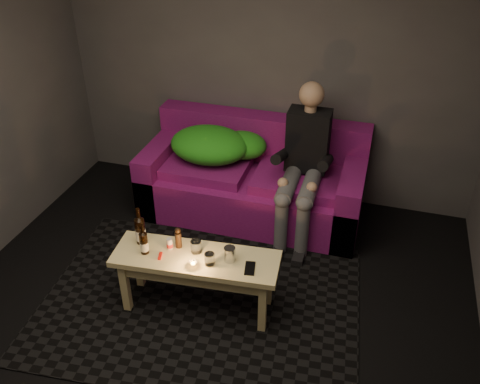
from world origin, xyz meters
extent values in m
plane|color=black|center=(0.00, 0.00, 0.00)|extent=(4.50, 4.50, 0.00)
plane|color=#484649|center=(0.00, 2.25, 1.30)|extent=(4.00, 0.00, 4.00)
cube|color=black|center=(-0.07, 0.47, 0.01)|extent=(2.58, 1.98, 0.01)
cube|color=#710F5C|center=(-0.02, 1.77, 0.22)|extent=(2.05, 0.92, 0.43)
cube|color=#710F5C|center=(-0.02, 2.12, 0.66)|extent=(2.05, 0.23, 0.45)
cube|color=#710F5C|center=(-0.94, 1.77, 0.32)|extent=(0.21, 0.92, 0.64)
cube|color=#710F5C|center=(0.91, 1.77, 0.32)|extent=(0.21, 0.92, 0.64)
cube|color=#710F5C|center=(-0.45, 1.72, 0.47)|extent=(0.77, 0.62, 0.10)
cube|color=#710F5C|center=(0.41, 1.72, 0.47)|extent=(0.77, 0.62, 0.10)
ellipsoid|color=#2C971B|center=(-0.44, 1.77, 0.68)|extent=(0.74, 0.57, 0.31)
ellipsoid|color=#2C971B|center=(-0.15, 1.91, 0.65)|extent=(0.45, 0.37, 0.25)
ellipsoid|color=#2C971B|center=(-0.67, 1.89, 0.61)|extent=(0.33, 0.27, 0.16)
cube|color=black|center=(0.47, 1.82, 0.83)|extent=(0.37, 0.23, 0.56)
sphere|color=tan|center=(0.47, 1.82, 1.26)|extent=(0.22, 0.22, 0.22)
cylinder|color=#4F5059|center=(0.38, 1.50, 0.54)|extent=(0.14, 0.51, 0.14)
cylinder|color=#4F5059|center=(0.56, 1.50, 0.54)|extent=(0.14, 0.51, 0.14)
cylinder|color=#4F5059|center=(0.38, 1.26, 0.26)|extent=(0.11, 0.11, 0.52)
cylinder|color=#4F5059|center=(0.56, 1.26, 0.26)|extent=(0.11, 0.11, 0.52)
cube|color=black|center=(0.38, 1.20, 0.03)|extent=(0.09, 0.23, 0.06)
cube|color=black|center=(0.56, 1.20, 0.03)|extent=(0.09, 0.23, 0.06)
cube|color=#DECB82|center=(-0.07, 0.42, 0.48)|extent=(1.24, 0.49, 0.04)
cube|color=#DECB82|center=(-0.07, 0.42, 0.40)|extent=(1.08, 0.39, 0.11)
cube|color=#DECB82|center=(-0.58, 0.24, 0.23)|extent=(0.06, 0.06, 0.45)
cube|color=#DECB82|center=(-0.60, 0.51, 0.23)|extent=(0.06, 0.06, 0.45)
cube|color=#DECB82|center=(0.45, 0.33, 0.23)|extent=(0.06, 0.06, 0.45)
cube|color=#DECB82|center=(0.43, 0.60, 0.23)|extent=(0.06, 0.06, 0.45)
cylinder|color=black|center=(-0.52, 0.46, 0.60)|extent=(0.07, 0.07, 0.21)
cylinder|color=white|center=(-0.52, 0.46, 0.57)|extent=(0.08, 0.08, 0.09)
cone|color=black|center=(-0.52, 0.46, 0.72)|extent=(0.07, 0.07, 0.03)
cylinder|color=black|center=(-0.52, 0.46, 0.75)|extent=(0.03, 0.03, 0.10)
cylinder|color=black|center=(-0.44, 0.36, 0.58)|extent=(0.06, 0.06, 0.17)
cylinder|color=white|center=(-0.44, 0.36, 0.56)|extent=(0.06, 0.06, 0.07)
cone|color=black|center=(-0.44, 0.36, 0.68)|extent=(0.06, 0.06, 0.03)
cylinder|color=black|center=(-0.44, 0.36, 0.71)|extent=(0.02, 0.02, 0.08)
cylinder|color=silver|center=(-0.29, 0.45, 0.54)|extent=(0.06, 0.06, 0.09)
cylinder|color=black|center=(-0.23, 0.49, 0.56)|extent=(0.06, 0.06, 0.13)
cylinder|color=white|center=(-0.09, 0.47, 0.54)|extent=(0.09, 0.09, 0.10)
cylinder|color=white|center=(-0.05, 0.31, 0.52)|extent=(0.06, 0.06, 0.04)
sphere|color=orange|center=(-0.05, 0.31, 0.53)|extent=(0.02, 0.02, 0.02)
cylinder|color=white|center=(0.05, 0.37, 0.54)|extent=(0.08, 0.08, 0.09)
cylinder|color=#B4B6BB|center=(0.18, 0.45, 0.55)|extent=(0.11, 0.11, 0.11)
cube|color=black|center=(0.34, 0.40, 0.50)|extent=(0.10, 0.15, 0.01)
cube|color=red|center=(-0.32, 0.34, 0.50)|extent=(0.04, 0.08, 0.01)
camera|label=1|loc=(1.04, -2.21, 2.87)|focal=38.00mm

